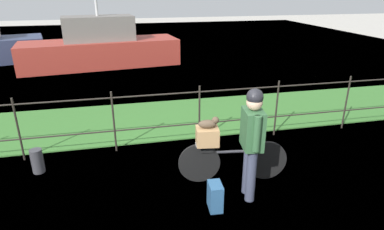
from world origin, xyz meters
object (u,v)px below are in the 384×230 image
(mooring_bollard, at_px, (37,161))
(moored_boat_near, at_px, (101,48))
(wooden_crate, at_px, (207,136))
(backpack_on_paving, at_px, (215,196))
(terrier_dog, at_px, (209,123))
(cyclist_person, at_px, (252,135))
(bicycle_main, at_px, (232,161))

(mooring_bollard, distance_m, moored_boat_near, 8.03)
(wooden_crate, height_order, moored_boat_near, moored_boat_near)
(moored_boat_near, bearing_deg, backpack_on_paving, -79.09)
(terrier_dog, xyz_separation_m, mooring_bollard, (-2.73, 0.89, -0.81))
(cyclist_person, bearing_deg, wooden_crate, 133.63)
(wooden_crate, bearing_deg, terrier_dog, -8.10)
(cyclist_person, relative_size, backpack_on_paving, 4.21)
(terrier_dog, relative_size, cyclist_person, 0.19)
(bicycle_main, bearing_deg, cyclist_person, -77.47)
(backpack_on_paving, bearing_deg, terrier_dog, 176.27)
(mooring_bollard, relative_size, moored_boat_near, 0.07)
(wooden_crate, relative_size, cyclist_person, 0.20)
(bicycle_main, relative_size, terrier_dog, 5.38)
(wooden_crate, xyz_separation_m, backpack_on_paving, (-0.07, -0.71, -0.60))
(wooden_crate, bearing_deg, bicycle_main, -8.10)
(bicycle_main, relative_size, cyclist_person, 1.03)
(backpack_on_paving, xyz_separation_m, moored_boat_near, (-1.84, 9.57, 0.51))
(terrier_dog, height_order, mooring_bollard, terrier_dog)
(terrier_dog, bearing_deg, moored_boat_near, 102.31)
(terrier_dog, relative_size, backpack_on_paving, 0.81)
(bicycle_main, bearing_deg, backpack_on_paving, -125.56)
(mooring_bollard, bearing_deg, backpack_on_paving, -31.11)
(bicycle_main, bearing_deg, moored_boat_near, 104.51)
(bicycle_main, distance_m, wooden_crate, 0.60)
(wooden_crate, distance_m, moored_boat_near, 9.07)
(terrier_dog, bearing_deg, wooden_crate, 171.90)
(terrier_dog, distance_m, moored_boat_near, 9.08)
(terrier_dog, xyz_separation_m, moored_boat_near, (-1.94, 8.87, -0.31))
(bicycle_main, xyz_separation_m, backpack_on_paving, (-0.46, -0.65, -0.15))
(wooden_crate, bearing_deg, backpack_on_paving, -95.39)
(backpack_on_paving, height_order, moored_boat_near, moored_boat_near)
(cyclist_person, relative_size, mooring_bollard, 4.01)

